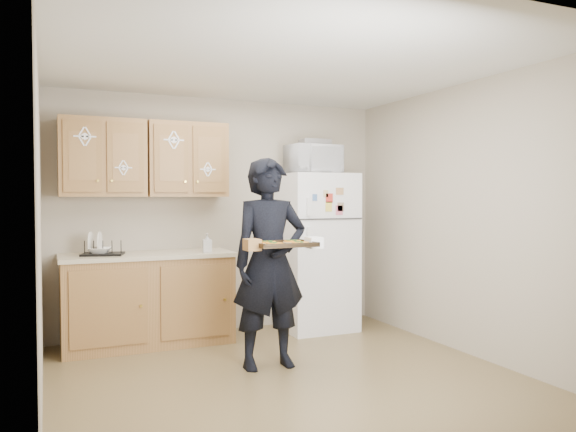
{
  "coord_description": "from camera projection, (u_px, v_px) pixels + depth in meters",
  "views": [
    {
      "loc": [
        -1.77,
        -4.06,
        1.45
      ],
      "look_at": [
        0.19,
        0.45,
        1.28
      ],
      "focal_mm": 35.0,
      "sensor_mm": 36.0,
      "label": 1
    }
  ],
  "objects": [
    {
      "name": "floor",
      "position": [
        288.0,
        378.0,
        4.48
      ],
      "size": [
        3.6,
        3.6,
        0.0
      ],
      "primitive_type": "plane",
      "color": "brown",
      "rests_on": "ground"
    },
    {
      "name": "ceiling",
      "position": [
        288.0,
        63.0,
        4.39
      ],
      "size": [
        3.6,
        3.6,
        0.0
      ],
      "primitive_type": "plane",
      "color": "silver",
      "rests_on": "wall_back"
    },
    {
      "name": "wall_back",
      "position": [
        222.0,
        215.0,
        6.09
      ],
      "size": [
        3.6,
        0.04,
        2.5
      ],
      "primitive_type": "cube",
      "color": "#AB9F8A",
      "rests_on": "floor"
    },
    {
      "name": "wall_front",
      "position": [
        432.0,
        237.0,
        2.79
      ],
      "size": [
        3.6,
        0.04,
        2.5
      ],
      "primitive_type": "cube",
      "color": "#AB9F8A",
      "rests_on": "floor"
    },
    {
      "name": "wall_left",
      "position": [
        40.0,
        227.0,
        3.72
      ],
      "size": [
        0.04,
        3.6,
        2.5
      ],
      "primitive_type": "cube",
      "color": "#AB9F8A",
      "rests_on": "floor"
    },
    {
      "name": "wall_right",
      "position": [
        468.0,
        219.0,
        5.15
      ],
      "size": [
        0.04,
        3.6,
        2.5
      ],
      "primitive_type": "cube",
      "color": "#AB9F8A",
      "rests_on": "floor"
    },
    {
      "name": "refrigerator",
      "position": [
        316.0,
        251.0,
        6.14
      ],
      "size": [
        0.75,
        0.7,
        1.7
      ],
      "primitive_type": "cube",
      "color": "white",
      "rests_on": "floor"
    },
    {
      "name": "base_cabinet",
      "position": [
        148.0,
        301.0,
        5.48
      ],
      "size": [
        1.6,
        0.6,
        0.86
      ],
      "primitive_type": "cube",
      "color": "brown",
      "rests_on": "floor"
    },
    {
      "name": "countertop",
      "position": [
        148.0,
        255.0,
        5.47
      ],
      "size": [
        1.64,
        0.64,
        0.04
      ],
      "primitive_type": "cube",
      "color": "beige",
      "rests_on": "base_cabinet"
    },
    {
      "name": "upper_cab_left",
      "position": [
        103.0,
        158.0,
        5.4
      ],
      "size": [
        0.8,
        0.33,
        0.75
      ],
      "primitive_type": "cube",
      "color": "brown",
      "rests_on": "wall_back"
    },
    {
      "name": "upper_cab_right",
      "position": [
        187.0,
        160.0,
        5.72
      ],
      "size": [
        0.8,
        0.33,
        0.75
      ],
      "primitive_type": "cube",
      "color": "brown",
      "rests_on": "wall_back"
    },
    {
      "name": "cereal_box",
      "position": [
        346.0,
        306.0,
        6.59
      ],
      "size": [
        0.2,
        0.07,
        0.32
      ],
      "primitive_type": "cube",
      "color": "#E4D150",
      "rests_on": "floor"
    },
    {
      "name": "person",
      "position": [
        270.0,
        263.0,
        4.75
      ],
      "size": [
        0.65,
        0.43,
        1.78
      ],
      "primitive_type": "imported",
      "rotation": [
        0.0,
        0.0,
        -0.01
      ],
      "color": "black",
      "rests_on": "floor"
    },
    {
      "name": "baking_tray",
      "position": [
        284.0,
        245.0,
        4.47
      ],
      "size": [
        0.48,
        0.35,
        0.04
      ],
      "primitive_type": "cube",
      "rotation": [
        0.0,
        0.0,
        -0.01
      ],
      "color": "black",
      "rests_on": "person"
    },
    {
      "name": "pizza_front_left",
      "position": [
        275.0,
        244.0,
        4.35
      ],
      "size": [
        0.16,
        0.16,
        0.02
      ],
      "primitive_type": "cylinder",
      "color": "gold",
      "rests_on": "baking_tray"
    },
    {
      "name": "pizza_front_right",
      "position": [
        300.0,
        243.0,
        4.44
      ],
      "size": [
        0.16,
        0.16,
        0.02
      ],
      "primitive_type": "cylinder",
      "color": "gold",
      "rests_on": "baking_tray"
    },
    {
      "name": "pizza_back_left",
      "position": [
        267.0,
        242.0,
        4.5
      ],
      "size": [
        0.16,
        0.16,
        0.02
      ],
      "primitive_type": "cylinder",
      "color": "gold",
      "rests_on": "baking_tray"
    },
    {
      "name": "pizza_back_right",
      "position": [
        292.0,
        241.0,
        4.59
      ],
      "size": [
        0.16,
        0.16,
        0.02
      ],
      "primitive_type": "cylinder",
      "color": "gold",
      "rests_on": "baking_tray"
    },
    {
      "name": "microwave",
      "position": [
        313.0,
        159.0,
        6.03
      ],
      "size": [
        0.58,
        0.41,
        0.3
      ],
      "primitive_type": "imported",
      "rotation": [
        0.0,
        0.0,
        0.08
      ],
      "color": "white",
      "rests_on": "refrigerator"
    },
    {
      "name": "foil_pan",
      "position": [
        315.0,
        142.0,
        6.07
      ],
      "size": [
        0.33,
        0.25,
        0.07
      ],
      "primitive_type": "cube",
      "rotation": [
        0.0,
        0.0,
        -0.1
      ],
      "color": "#ADADB4",
      "rests_on": "microwave"
    },
    {
      "name": "dish_rack",
      "position": [
        103.0,
        247.0,
        5.28
      ],
      "size": [
        0.43,
        0.36,
        0.15
      ],
      "primitive_type": "cube",
      "rotation": [
        0.0,
        0.0,
        -0.27
      ],
      "color": "black",
      "rests_on": "countertop"
    },
    {
      "name": "bowl",
      "position": [
        100.0,
        250.0,
        5.27
      ],
      "size": [
        0.28,
        0.28,
        0.05
      ],
      "primitive_type": "imported",
      "rotation": [
        0.0,
        0.0,
        -0.31
      ],
      "color": "white",
      "rests_on": "dish_rack"
    },
    {
      "name": "soap_bottle",
      "position": [
        207.0,
        243.0,
        5.56
      ],
      "size": [
        0.09,
        0.1,
        0.19
      ],
      "primitive_type": "imported",
      "rotation": [
        0.0,
        0.0,
        -0.12
      ],
      "color": "white",
      "rests_on": "countertop"
    }
  ]
}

